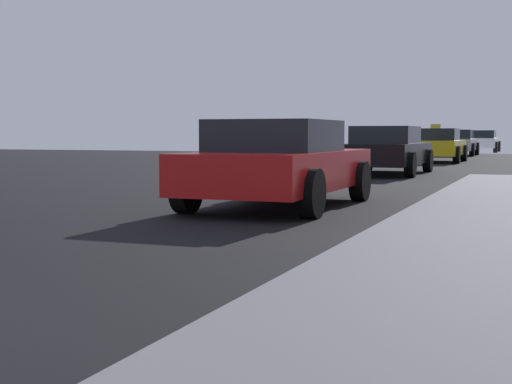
% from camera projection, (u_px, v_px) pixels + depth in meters
% --- Properties ---
extents(car_red, '(1.98, 4.16, 1.27)m').
position_uv_depth(car_red, '(279.00, 163.00, 10.90)').
color(car_red, red).
rests_on(car_red, ground_plane).
extents(car_black, '(1.94, 4.54, 1.27)m').
position_uv_depth(car_black, '(387.00, 150.00, 19.79)').
color(car_black, black).
rests_on(car_black, ground_plane).
extents(car_yellow, '(2.03, 4.03, 1.43)m').
position_uv_depth(car_yellow, '(436.00, 145.00, 28.22)').
color(car_yellow, yellow).
rests_on(car_yellow, ground_plane).
extents(car_silver, '(1.93, 4.04, 1.27)m').
position_uv_depth(car_silver, '(456.00, 142.00, 36.68)').
color(car_silver, '#B7B7BF').
rests_on(car_silver, ground_plane).
extents(car_white, '(1.99, 4.37, 1.27)m').
position_uv_depth(car_white, '(481.00, 141.00, 43.46)').
color(car_white, white).
rests_on(car_white, ground_plane).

